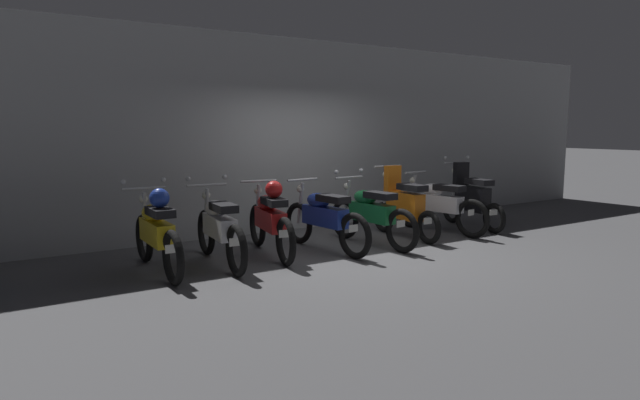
{
  "coord_description": "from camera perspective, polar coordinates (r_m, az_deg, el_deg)",
  "views": [
    {
      "loc": [
        -4.64,
        -6.32,
        1.81
      ],
      "look_at": [
        -0.44,
        0.34,
        0.75
      ],
      "focal_mm": 30.31,
      "sensor_mm": 36.0,
      "label": 1
    }
  ],
  "objects": [
    {
      "name": "ground_plane",
      "position": [
        8.05,
        3.97,
        -5.35
      ],
      "size": [
        80.0,
        80.0,
        0.0
      ],
      "primitive_type": "plane",
      "color": "#4C4C4F"
    },
    {
      "name": "motorbike_slot_0",
      "position": [
        7.04,
        -16.87,
        -3.16
      ],
      "size": [
        0.59,
        1.95,
        1.15
      ],
      "color": "black",
      "rests_on": "ground"
    },
    {
      "name": "motorbike_slot_4",
      "position": [
        8.36,
        5.35,
        -1.43
      ],
      "size": [
        0.59,
        1.95,
        1.15
      ],
      "color": "black",
      "rests_on": "ground"
    },
    {
      "name": "motorbike_slot_3",
      "position": [
        7.96,
        0.41,
        -1.88
      ],
      "size": [
        0.56,
        1.95,
        1.03
      ],
      "color": "black",
      "rests_on": "ground"
    },
    {
      "name": "motorbike_slot_7",
      "position": [
        10.15,
        15.65,
        0.12
      ],
      "size": [
        0.58,
        1.68,
        1.29
      ],
      "color": "black",
      "rests_on": "ground"
    },
    {
      "name": "motorbike_slot_5",
      "position": [
        9.0,
        8.83,
        -0.64
      ],
      "size": [
        0.56,
        1.68,
        1.18
      ],
      "color": "black",
      "rests_on": "ground"
    },
    {
      "name": "back_wall",
      "position": [
        9.65,
        -3.5,
        6.83
      ],
      "size": [
        16.0,
        0.3,
        3.34
      ],
      "primitive_type": "cube",
      "color": "#9EA0A3",
      "rests_on": "ground"
    },
    {
      "name": "motorbike_slot_6",
      "position": [
        9.56,
        12.42,
        -0.46
      ],
      "size": [
        0.56,
        1.94,
        1.03
      ],
      "color": "black",
      "rests_on": "ground"
    },
    {
      "name": "motorbike_slot_2",
      "position": [
        7.69,
        -5.3,
        -1.98
      ],
      "size": [
        0.57,
        1.94,
        1.08
      ],
      "color": "black",
      "rests_on": "ground"
    },
    {
      "name": "motorbike_slot_1",
      "position": [
        7.27,
        -10.6,
        -2.91
      ],
      "size": [
        0.59,
        1.95,
        1.15
      ],
      "color": "black",
      "rests_on": "ground"
    }
  ]
}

